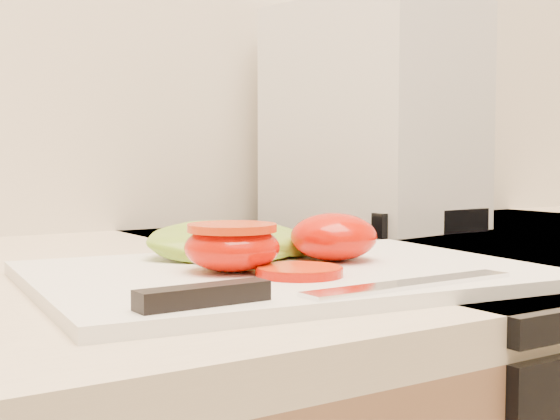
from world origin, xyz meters
TOP-DOWN VIEW (x-y plane):
  - cutting_board at (0.13, 1.54)m, footprint 0.41×0.32m
  - tomato_half_dome at (0.19, 1.55)m, footprint 0.07×0.07m
  - tomato_half_cut at (0.09, 1.54)m, footprint 0.07×0.07m
  - tomato_slice_0 at (0.12, 1.50)m, footprint 0.06×0.06m
  - lettuce_leaf_0 at (0.13, 1.62)m, footprint 0.16×0.13m
  - lettuce_leaf_1 at (0.17, 1.62)m, footprint 0.14×0.14m
  - knife at (0.07, 1.43)m, footprint 0.28×0.04m
  - appliance at (0.48, 1.85)m, footprint 0.24×0.28m

SIDE VIEW (x-z plane):
  - cutting_board at x=0.13m, z-range 0.93..0.94m
  - tomato_slice_0 at x=0.12m, z-range 0.94..0.95m
  - knife at x=0.07m, z-range 0.94..0.95m
  - lettuce_leaf_1 at x=0.17m, z-range 0.94..0.96m
  - lettuce_leaf_0 at x=0.13m, z-range 0.94..0.97m
  - tomato_half_dome at x=0.19m, z-range 0.94..0.98m
  - tomato_half_cut at x=0.09m, z-range 0.94..0.98m
  - appliance at x=0.48m, z-range 0.93..1.23m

